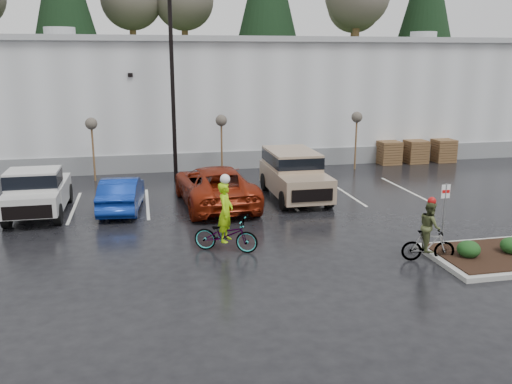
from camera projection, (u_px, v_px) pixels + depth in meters
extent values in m
plane|color=black|center=(333.00, 260.00, 16.77)|extent=(120.00, 120.00, 0.00)
cube|color=silver|center=(223.00, 96.00, 36.78)|extent=(60.00, 15.00, 7.00)
cube|color=slate|center=(245.00, 160.00, 30.35)|extent=(60.00, 0.12, 1.00)
cube|color=#999B9E|center=(223.00, 42.00, 35.92)|extent=(60.50, 15.50, 0.30)
cube|color=#213A18|center=(191.00, 86.00, 58.72)|extent=(80.00, 25.00, 6.00)
cylinder|color=black|center=(173.00, 91.00, 26.24)|extent=(0.20, 0.20, 9.00)
cylinder|color=brown|center=(93.00, 154.00, 27.13)|extent=(0.10, 0.10, 2.80)
sphere|color=#474039|center=(91.00, 124.00, 26.77)|extent=(0.60, 0.60, 0.60)
cylinder|color=brown|center=(222.00, 149.00, 28.45)|extent=(0.10, 0.10, 2.80)
sphere|color=#474039|center=(221.00, 120.00, 28.09)|extent=(0.60, 0.60, 0.60)
cylinder|color=brown|center=(356.00, 144.00, 29.98)|extent=(0.10, 0.10, 2.80)
sphere|color=#474039|center=(357.00, 117.00, 29.61)|extent=(0.60, 0.60, 0.60)
cube|color=brown|center=(389.00, 153.00, 31.61)|extent=(1.20, 1.20, 1.35)
cube|color=brown|center=(415.00, 152.00, 31.95)|extent=(1.20, 1.20, 1.35)
cube|color=brown|center=(443.00, 150.00, 32.32)|extent=(1.20, 1.20, 1.35)
ellipsoid|color=black|center=(469.00, 249.00, 16.53)|extent=(0.70, 0.70, 0.52)
ellipsoid|color=black|center=(512.00, 246.00, 16.84)|extent=(0.70, 0.70, 0.52)
cylinder|color=gray|center=(444.00, 217.00, 17.46)|extent=(0.05, 0.05, 2.20)
cube|color=white|center=(446.00, 191.00, 17.25)|extent=(0.30, 0.02, 0.45)
cube|color=red|center=(446.00, 191.00, 17.25)|extent=(0.26, 0.02, 0.10)
imported|color=navy|center=(122.00, 194.00, 22.07)|extent=(1.87, 4.36, 1.40)
imported|color=maroon|center=(215.00, 186.00, 22.79)|extent=(3.17, 6.25, 1.69)
imported|color=#3F3F44|center=(226.00, 235.00, 17.42)|extent=(2.22, 1.54, 1.11)
imported|color=#8ECB0B|center=(226.00, 212.00, 17.24)|extent=(0.71, 0.83, 1.93)
sphere|color=silver|center=(225.00, 179.00, 16.98)|extent=(0.32, 0.32, 0.32)
imported|color=#3F3F44|center=(428.00, 246.00, 16.60)|extent=(1.63, 0.80, 0.98)
imported|color=#414826|center=(430.00, 226.00, 16.44)|extent=(0.57, 0.82, 1.54)
sphere|color=#990C0C|center=(432.00, 201.00, 16.25)|extent=(0.25, 0.25, 0.25)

